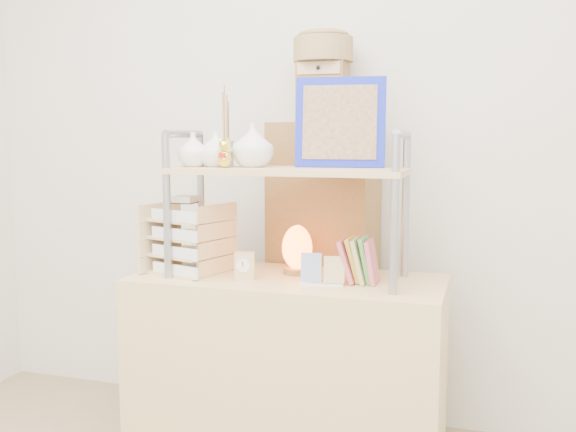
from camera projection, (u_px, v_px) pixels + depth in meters
name	position (u px, v px, depth m)	size (l,w,h in m)	color
desk	(287.00, 371.00, 2.52)	(1.20, 0.50, 0.75)	tan
cabinet	(323.00, 277.00, 2.82)	(0.45, 0.24, 1.35)	brown
hutch	(273.00, 165.00, 2.45)	(0.90, 0.34, 0.77)	gray
letter_tray	(186.00, 242.00, 2.54)	(0.31, 0.30, 0.31)	#D5B480
salt_lamp	(297.00, 249.00, 2.53)	(0.13, 0.12, 0.19)	brown
desk_clock	(245.00, 266.00, 2.43)	(0.08, 0.05, 0.11)	tan
postcard_stand	(322.00, 276.00, 2.34)	(0.17, 0.07, 0.12)	white
drawer_chest	(323.00, 92.00, 2.70)	(0.20, 0.16, 0.25)	brown
woven_basket	(323.00, 50.00, 2.68)	(0.25, 0.25, 0.10)	brown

